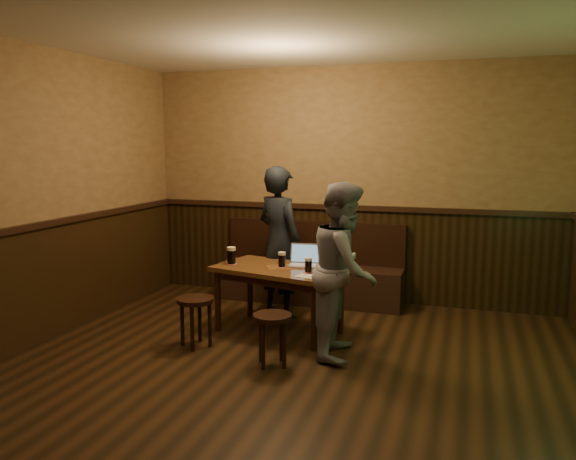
{
  "coord_description": "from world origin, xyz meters",
  "views": [
    {
      "loc": [
        1.36,
        -3.63,
        1.88
      ],
      "look_at": [
        -0.28,
        1.44,
        1.06
      ],
      "focal_mm": 35.0,
      "sensor_mm": 36.0,
      "label": 1
    }
  ],
  "objects_px": {
    "stool_left": "(196,308)",
    "laptop": "(304,260)",
    "pint_right": "(308,265)",
    "person_suit": "(279,242)",
    "pint_mid": "(282,259)",
    "pub_table": "(279,276)",
    "stool_right": "(272,325)",
    "pint_left": "(231,255)",
    "person_grey": "(345,270)",
    "bench": "(311,276)"
  },
  "relations": [
    {
      "from": "stool_left",
      "to": "laptop",
      "type": "height_order",
      "value": "laptop"
    },
    {
      "from": "pint_right",
      "to": "person_suit",
      "type": "relative_size",
      "value": 0.09
    },
    {
      "from": "pint_right",
      "to": "pint_mid",
      "type": "bearing_deg",
      "value": 155.52
    },
    {
      "from": "pub_table",
      "to": "laptop",
      "type": "relative_size",
      "value": 4.2
    },
    {
      "from": "pint_right",
      "to": "pub_table",
      "type": "bearing_deg",
      "value": 159.17
    },
    {
      "from": "pub_table",
      "to": "laptop",
      "type": "height_order",
      "value": "laptop"
    },
    {
      "from": "stool_right",
      "to": "pint_mid",
      "type": "distance_m",
      "value": 0.96
    },
    {
      "from": "pint_left",
      "to": "pint_right",
      "type": "relative_size",
      "value": 1.25
    },
    {
      "from": "pub_table",
      "to": "stool_right",
      "type": "xyz_separation_m",
      "value": [
        0.23,
        -0.84,
        -0.22
      ]
    },
    {
      "from": "pint_left",
      "to": "person_grey",
      "type": "relative_size",
      "value": 0.12
    },
    {
      "from": "pint_right",
      "to": "person_grey",
      "type": "distance_m",
      "value": 0.49
    },
    {
      "from": "bench",
      "to": "person_grey",
      "type": "distance_m",
      "value": 1.82
    },
    {
      "from": "person_grey",
      "to": "pint_mid",
      "type": "bearing_deg",
      "value": 56.92
    },
    {
      "from": "pub_table",
      "to": "pint_mid",
      "type": "relative_size",
      "value": 8.94
    },
    {
      "from": "stool_right",
      "to": "person_suit",
      "type": "bearing_deg",
      "value": 106.29
    },
    {
      "from": "stool_left",
      "to": "person_grey",
      "type": "height_order",
      "value": "person_grey"
    },
    {
      "from": "pub_table",
      "to": "person_suit",
      "type": "relative_size",
      "value": 0.83
    },
    {
      "from": "stool_left",
      "to": "pint_left",
      "type": "distance_m",
      "value": 0.73
    },
    {
      "from": "stool_right",
      "to": "pint_mid",
      "type": "xyz_separation_m",
      "value": [
        -0.2,
        0.85,
        0.39
      ]
    },
    {
      "from": "pint_mid",
      "to": "person_suit",
      "type": "height_order",
      "value": "person_suit"
    },
    {
      "from": "pint_left",
      "to": "person_grey",
      "type": "distance_m",
      "value": 1.31
    },
    {
      "from": "laptop",
      "to": "pint_mid",
      "type": "bearing_deg",
      "value": -150.38
    },
    {
      "from": "stool_left",
      "to": "stool_right",
      "type": "height_order",
      "value": "stool_left"
    },
    {
      "from": "bench",
      "to": "pint_mid",
      "type": "distance_m",
      "value": 1.27
    },
    {
      "from": "pub_table",
      "to": "stool_right",
      "type": "relative_size",
      "value": 3.05
    },
    {
      "from": "bench",
      "to": "stool_right",
      "type": "distance_m",
      "value": 2.06
    },
    {
      "from": "pint_mid",
      "to": "laptop",
      "type": "bearing_deg",
      "value": 36.01
    },
    {
      "from": "stool_right",
      "to": "laptop",
      "type": "bearing_deg",
      "value": 90.53
    },
    {
      "from": "stool_left",
      "to": "stool_right",
      "type": "relative_size",
      "value": 1.04
    },
    {
      "from": "pint_left",
      "to": "pint_mid",
      "type": "xyz_separation_m",
      "value": [
        0.53,
        0.03,
        -0.01
      ]
    },
    {
      "from": "pub_table",
      "to": "pint_right",
      "type": "height_order",
      "value": "pint_right"
    },
    {
      "from": "pub_table",
      "to": "person_suit",
      "type": "xyz_separation_m",
      "value": [
        -0.17,
        0.53,
        0.25
      ]
    },
    {
      "from": "pint_mid",
      "to": "laptop",
      "type": "height_order",
      "value": "laptop"
    },
    {
      "from": "laptop",
      "to": "person_suit",
      "type": "distance_m",
      "value": 0.55
    },
    {
      "from": "bench",
      "to": "pub_table",
      "type": "relative_size",
      "value": 1.6
    },
    {
      "from": "pint_mid",
      "to": "pint_right",
      "type": "relative_size",
      "value": 1.07
    },
    {
      "from": "pint_left",
      "to": "laptop",
      "type": "distance_m",
      "value": 0.74
    },
    {
      "from": "stool_right",
      "to": "pint_right",
      "type": "relative_size",
      "value": 3.14
    },
    {
      "from": "stool_left",
      "to": "pint_left",
      "type": "xyz_separation_m",
      "value": [
        0.1,
        0.62,
        0.39
      ]
    },
    {
      "from": "stool_right",
      "to": "person_suit",
      "type": "distance_m",
      "value": 1.5
    },
    {
      "from": "stool_right",
      "to": "person_grey",
      "type": "xyz_separation_m",
      "value": [
        0.52,
        0.45,
        0.42
      ]
    },
    {
      "from": "pint_right",
      "to": "laptop",
      "type": "xyz_separation_m",
      "value": [
        -0.12,
        0.28,
        -0.02
      ]
    },
    {
      "from": "laptop",
      "to": "pint_right",
      "type": "bearing_deg",
      "value": -72.71
    },
    {
      "from": "pint_mid",
      "to": "person_grey",
      "type": "height_order",
      "value": "person_grey"
    },
    {
      "from": "pint_left",
      "to": "pint_mid",
      "type": "relative_size",
      "value": 1.16
    },
    {
      "from": "stool_right",
      "to": "laptop",
      "type": "distance_m",
      "value": 1.06
    },
    {
      "from": "pub_table",
      "to": "laptop",
      "type": "bearing_deg",
      "value": 47.94
    },
    {
      "from": "stool_left",
      "to": "pint_right",
      "type": "height_order",
      "value": "pint_right"
    },
    {
      "from": "stool_right",
      "to": "person_grey",
      "type": "relative_size",
      "value": 0.29
    },
    {
      "from": "pub_table",
      "to": "person_suit",
      "type": "bearing_deg",
      "value": 121.07
    }
  ]
}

